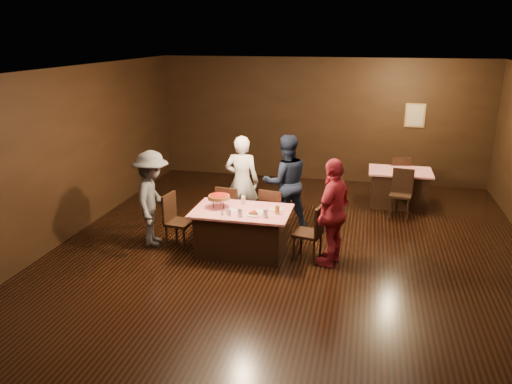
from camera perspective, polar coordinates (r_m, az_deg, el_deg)
room at (r=7.46m, az=3.79°, el=6.79°), size 10.00×10.04×3.02m
main_table at (r=8.34m, az=-1.62°, el=-4.56°), size 1.60×1.00×0.77m
back_table at (r=11.08m, az=16.01°, el=0.45°), size 1.30×0.90×0.77m
chair_far_left at (r=9.08m, az=-2.90°, el=-2.07°), size 0.47×0.47×0.95m
chair_far_right at (r=8.91m, az=2.07°, el=-2.45°), size 0.50×0.50×0.95m
chair_end_left at (r=8.63m, az=-8.73°, el=-3.34°), size 0.48×0.48×0.95m
chair_end_right at (r=8.12m, az=5.94°, el=-4.60°), size 0.50×0.50×0.95m
chair_back_near at (r=10.39m, az=16.23°, el=-0.19°), size 0.48×0.48×0.95m
chair_back_far at (r=11.63m, az=15.92°, el=1.73°), size 0.48×0.48×0.95m
diner_white_jacket at (r=9.39m, az=-1.63°, el=1.21°), size 0.65×0.43×1.76m
diner_navy_hoodie at (r=9.27m, az=3.42°, el=1.11°), size 1.07×0.97×1.80m
diner_grey_knit at (r=8.73m, az=-11.78°, el=-0.74°), size 0.83×1.19×1.67m
diner_red_shirt at (r=7.91m, az=8.83°, el=-2.29°), size 0.74×1.10×1.74m
pizza_stand at (r=8.29m, az=-4.25°, el=-0.57°), size 0.38×0.38×0.22m
plate_with_slice at (r=7.97m, az=-0.22°, el=-2.47°), size 0.25×0.25×0.06m
plate_empty at (r=8.22m, az=2.33°, el=-1.96°), size 0.25×0.25×0.01m
glass_front_left at (r=7.89m, az=-1.83°, el=-2.34°), size 0.08×0.08×0.14m
glass_front_right at (r=7.85m, az=1.09°, el=-2.44°), size 0.08×0.08×0.14m
glass_amber at (r=8.01m, az=2.43°, el=-2.04°), size 0.08×0.08×0.14m
glass_back at (r=8.46m, az=-1.47°, el=-0.93°), size 0.08×0.08×0.14m
condiments at (r=7.97m, az=-3.40°, el=-2.32°), size 0.17×0.10×0.09m
napkin_center at (r=8.13m, az=0.41°, el=-2.21°), size 0.19×0.19×0.01m
napkin_left at (r=8.19m, az=-2.75°, el=-2.09°), size 0.21×0.21×0.01m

